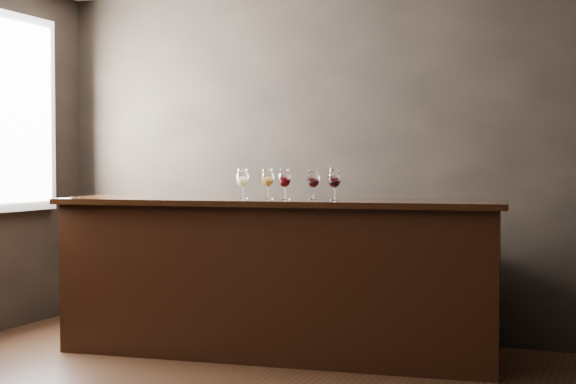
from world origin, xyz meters
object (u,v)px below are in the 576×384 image
at_px(bar_counter, 276,280).
at_px(glass_red_c, 334,179).
at_px(glass_white, 242,179).
at_px(glass_amber, 267,179).
at_px(glass_red_a, 285,179).
at_px(glass_red_b, 313,180).
at_px(back_bar_shelf, 312,287).

xyz_separation_m(bar_counter, glass_red_c, (0.43, -0.02, 0.71)).
xyz_separation_m(glass_white, glass_amber, (0.18, 0.04, 0.00)).
bearing_deg(glass_red_a, glass_red_b, 14.88).
xyz_separation_m(back_bar_shelf, glass_white, (-0.27, -0.66, 0.85)).
xyz_separation_m(back_bar_shelf, glass_red_c, (0.42, -0.68, 0.85)).
bearing_deg(glass_red_b, glass_amber, 178.87).
height_order(back_bar_shelf, glass_amber, glass_amber).
bearing_deg(glass_amber, bar_counter, -21.14).
bearing_deg(glass_red_c, glass_red_b, 164.81).
relative_size(glass_white, glass_red_a, 1.00).
xyz_separation_m(glass_red_a, glass_red_b, (0.19, 0.05, -0.00)).
bearing_deg(glass_red_a, glass_white, 176.49).
distance_m(glass_amber, glass_red_c, 0.52).
relative_size(bar_counter, glass_red_b, 14.96).
bearing_deg(back_bar_shelf, glass_red_a, -84.68).
bearing_deg(glass_amber, glass_red_b, -1.13).
distance_m(back_bar_shelf, glass_amber, 1.06).
relative_size(back_bar_shelf, glass_red_c, 10.17).
height_order(glass_amber, glass_red_a, glass_amber).
relative_size(glass_white, glass_red_b, 1.03).
bearing_deg(glass_white, glass_red_c, -1.29).
distance_m(bar_counter, glass_red_c, 0.83).
height_order(bar_counter, back_bar_shelf, bar_counter).
bearing_deg(glass_white, glass_red_b, 3.32).
bearing_deg(bar_counter, glass_red_a, -27.13).
relative_size(glass_white, glass_red_c, 0.99).
bearing_deg(glass_red_b, bar_counter, -174.55).
bearing_deg(bar_counter, glass_white, 173.33).
xyz_separation_m(back_bar_shelf, glass_amber, (-0.09, -0.63, 0.85)).
bearing_deg(back_bar_shelf, glass_red_c, -57.94).
bearing_deg(glass_amber, glass_red_a, -20.30).
height_order(back_bar_shelf, glass_white, glass_white).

